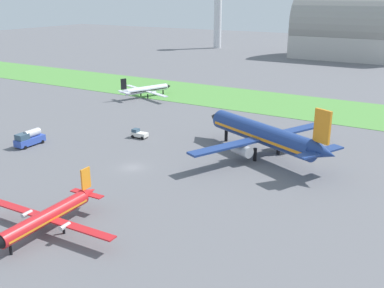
% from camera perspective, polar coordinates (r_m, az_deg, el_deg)
% --- Properties ---
extents(ground_plane, '(600.00, 600.00, 0.00)m').
position_cam_1_polar(ground_plane, '(83.84, -7.60, -2.97)').
color(ground_plane, slate).
extents(grass_taxiway_strip, '(360.00, 28.00, 0.08)m').
position_cam_1_polar(grass_taxiway_strip, '(135.78, 8.78, 5.36)').
color(grass_taxiway_strip, '#549342').
rests_on(grass_taxiway_strip, ground_plane).
extents(airplane_taxiing_turboprop, '(21.09, 18.27, 6.63)m').
position_cam_1_polar(airplane_taxiing_turboprop, '(140.15, -5.88, 6.89)').
color(airplane_taxiing_turboprop, silver).
rests_on(airplane_taxiing_turboprop, ground_plane).
extents(airplane_midfield_jet, '(32.46, 32.62, 12.29)m').
position_cam_1_polar(airplane_midfield_jet, '(88.60, 9.08, 1.18)').
color(airplane_midfield_jet, navy).
rests_on(airplane_midfield_jet, ground_plane).
extents(airplane_foreground_turboprop, '(21.94, 18.77, 6.58)m').
position_cam_1_polar(airplane_foreground_turboprop, '(63.57, -17.77, -8.67)').
color(airplane_foreground_turboprop, red).
rests_on(airplane_foreground_turboprop, ground_plane).
extents(fuel_truck_near_gate, '(2.68, 6.51, 3.29)m').
position_cam_1_polar(fuel_truck_near_gate, '(100.61, -19.94, 0.69)').
color(fuel_truck_near_gate, '#334FB2').
rests_on(fuel_truck_near_gate, ground_plane).
extents(pushback_tug_midfield, '(3.70, 2.23, 1.95)m').
position_cam_1_polar(pushback_tug_midfield, '(100.57, -6.75, 1.30)').
color(pushback_tug_midfield, white).
rests_on(pushback_tug_midfield, ground_plane).
extents(hangar_distant, '(52.06, 29.46, 31.74)m').
position_cam_1_polar(hangar_distant, '(236.32, 19.36, 13.53)').
color(hangar_distant, '#BCB7B2').
rests_on(hangar_distant, ground_plane).
extents(control_tower, '(8.00, 8.00, 37.79)m').
position_cam_1_polar(control_tower, '(269.79, 3.30, 16.77)').
color(control_tower, silver).
rests_on(control_tower, ground_plane).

